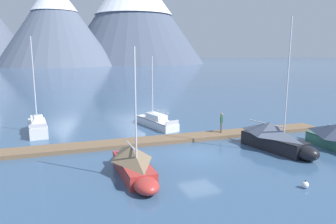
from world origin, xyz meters
TOP-DOWN VIEW (x-y plane):
  - ground_plane at (0.00, 0.00)m, footprint 700.00×700.00m
  - mountain_central_massif at (-1.37, 168.02)m, footprint 63.19×63.19m
  - mountain_shoulder_ridge at (48.77, 190.44)m, footprint 92.34×92.34m
  - dock at (0.00, 4.00)m, footprint 26.96×3.42m
  - sailboat_nearest_berth at (-10.59, 10.87)m, footprint 1.70×5.56m
  - sailboat_second_berth at (-5.31, -2.11)m, footprint 1.85×5.93m
  - sailboat_mid_dock_port at (0.00, 9.45)m, footprint 2.58×6.48m
  - sailboat_mid_dock_starboard at (5.57, -1.16)m, footprint 2.61×6.25m
  - person_on_dock at (4.12, 3.97)m, footprint 0.39×0.51m
  - mooring_buoy_channel_marker at (2.63, -7.05)m, footprint 0.37×0.37m

SIDE VIEW (x-z plane):
  - ground_plane at x=0.00m, z-range 0.00..0.00m
  - dock at x=0.00m, z-range 0.00..0.30m
  - mooring_buoy_channel_marker at x=2.63m, z-range -0.04..0.41m
  - sailboat_mid_dock_port at x=0.00m, z-range -2.85..3.86m
  - sailboat_nearest_berth at x=-10.59m, z-range -3.58..4.84m
  - sailboat_second_berth at x=-5.31m, z-range -2.90..4.46m
  - sailboat_mid_dock_starboard at x=5.57m, z-range -3.76..5.67m
  - person_on_dock at x=4.12m, z-range 0.42..2.11m
  - mountain_central_massif at x=-1.37m, z-range 0.73..45.96m
  - mountain_shoulder_ridge at x=48.77m, z-range 2.11..67.16m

